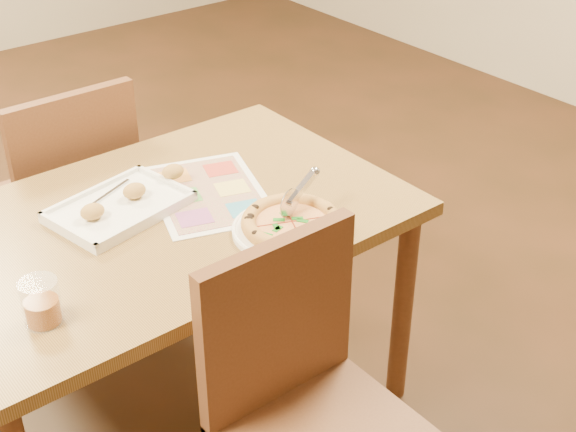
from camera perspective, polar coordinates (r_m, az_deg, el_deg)
dining_table at (r=2.22m, az=-8.88°, el=-1.87°), size 1.30×0.85×0.72m
chair_near at (r=1.87m, az=1.02°, el=-11.69°), size 0.42×0.42×0.47m
chair_far at (r=2.73m, az=-15.27°, el=2.46°), size 0.42×0.42×0.47m
plate at (r=2.07m, az=-0.00°, el=-0.99°), size 0.37×0.37×0.02m
pizza at (r=2.06m, az=0.29°, el=-0.49°), size 0.27×0.27×0.04m
pizza_cutter at (r=2.08m, az=0.73°, el=1.68°), size 0.15×0.05×0.09m
appetizer_tray at (r=2.21m, az=-11.66°, el=0.77°), size 0.42×0.30×0.06m
glass_tumbler at (r=1.84m, az=-17.12°, el=-6.05°), size 0.09×0.09×0.11m
menu at (r=2.26m, az=-5.69°, el=1.66°), size 0.42×0.49×0.00m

